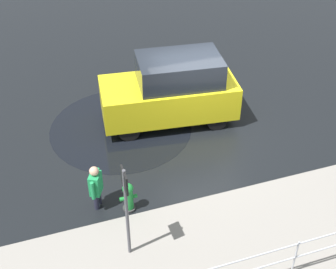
{
  "coord_description": "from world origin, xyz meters",
  "views": [
    {
      "loc": [
        4.43,
        10.07,
        8.23
      ],
      "look_at": [
        1.38,
        0.99,
        0.9
      ],
      "focal_mm": 50.0,
      "sensor_mm": 36.0,
      "label": 1
    }
  ],
  "objects_px": {
    "moving_hatchback": "(171,90)",
    "pedestrian": "(96,185)",
    "sign_post": "(126,202)",
    "fire_hydrant": "(128,197)"
  },
  "relations": [
    {
      "from": "moving_hatchback",
      "to": "pedestrian",
      "type": "height_order",
      "value": "moving_hatchback"
    },
    {
      "from": "pedestrian",
      "to": "moving_hatchback",
      "type": "bearing_deg",
      "value": -134.97
    },
    {
      "from": "pedestrian",
      "to": "sign_post",
      "type": "distance_m",
      "value": 1.88
    },
    {
      "from": "moving_hatchback",
      "to": "pedestrian",
      "type": "relative_size",
      "value": 3.34
    },
    {
      "from": "fire_hydrant",
      "to": "pedestrian",
      "type": "height_order",
      "value": "pedestrian"
    },
    {
      "from": "sign_post",
      "to": "fire_hydrant",
      "type": "bearing_deg",
      "value": -104.14
    },
    {
      "from": "moving_hatchback",
      "to": "pedestrian",
      "type": "bearing_deg",
      "value": 45.03
    },
    {
      "from": "moving_hatchback",
      "to": "sign_post",
      "type": "height_order",
      "value": "sign_post"
    },
    {
      "from": "fire_hydrant",
      "to": "pedestrian",
      "type": "relative_size",
      "value": 0.66
    },
    {
      "from": "pedestrian",
      "to": "sign_post",
      "type": "relative_size",
      "value": 0.51
    }
  ]
}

